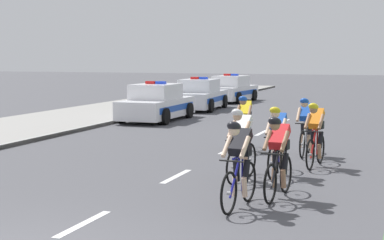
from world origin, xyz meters
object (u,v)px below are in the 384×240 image
cyclist_fifth (316,134)px  police_car_third (231,90)px  cyclist_lead (239,163)px  cyclist_third (242,143)px  police_car_nearest (157,104)px  police_car_second (200,96)px  cyclist_seventh (245,122)px  cyclist_second (278,156)px  cyclist_sixth (306,126)px  cyclist_fourth (278,140)px

cyclist_fifth → police_car_third: size_ratio=0.38×
cyclist_lead → cyclist_third: 2.36m
cyclist_third → cyclist_fifth: same height
police_car_nearest → police_car_second: size_ratio=0.98×
police_car_second → cyclist_seventh: bearing=-65.5°
cyclist_second → cyclist_fifth: same height
police_car_nearest → police_car_second: (0.00, 5.33, 0.00)m
cyclist_fifth → cyclist_sixth: 1.65m
police_car_second → police_car_third: (-0.00, 5.55, 0.00)m
cyclist_third → police_car_third: size_ratio=0.38×
cyclist_fourth → cyclist_third: bearing=-126.9°
cyclist_lead → cyclist_second: size_ratio=1.00×
cyclist_fifth → cyclist_seventh: same height
cyclist_fifth → cyclist_seventh: (-2.19, 1.82, 0.00)m
cyclist_second → police_car_third: 23.85m
police_car_nearest → police_car_third: bearing=90.0°
cyclist_sixth → police_car_second: 13.99m
cyclist_second → police_car_third: bearing=108.1°
police_car_third → cyclist_third: bearing=-73.4°
cyclist_fourth → police_car_second: size_ratio=0.38×
cyclist_fourth → cyclist_sixth: size_ratio=1.00×
cyclist_fourth → police_car_nearest: police_car_nearest is taller
cyclist_lead → police_car_second: 19.34m
cyclist_fourth → police_car_second: 16.51m
police_car_nearest → cyclist_third: bearing=-58.6°
cyclist_seventh → police_car_third: (-5.39, 17.37, -0.11)m
cyclist_third → cyclist_second: bearing=-51.9°
police_car_nearest → cyclist_seventh: bearing=-50.3°
cyclist_fifth → police_car_second: bearing=119.1°
police_car_third → cyclist_second: bearing=-71.9°
cyclist_lead → police_car_third: police_car_third is taller
cyclist_third → cyclist_seventh: bearing=103.9°
cyclist_seventh → police_car_nearest: bearing=129.7°
cyclist_lead → police_car_nearest: size_ratio=0.39×
cyclist_second → police_car_nearest: bearing=122.2°
cyclist_fourth → police_car_third: size_ratio=0.38×
cyclist_seventh → police_car_nearest: size_ratio=0.39×
cyclist_lead → cyclist_seventh: (-1.55, 6.23, 0.00)m
cyclist_third → cyclist_fifth: (1.22, 2.13, 0.00)m
cyclist_fifth → police_car_third: (-7.58, 19.19, -0.11)m
police_car_nearest → cyclist_fourth: bearing=-54.2°
police_car_third → cyclist_lead: bearing=-73.6°
police_car_second → police_car_third: same height
cyclist_lead → police_car_nearest: (-6.94, 12.73, -0.11)m
cyclist_seventh → cyclist_fourth: bearing=-63.5°
cyclist_seventh → police_car_nearest: (-5.39, 6.50, -0.11)m
cyclist_third → cyclist_seventh: (-0.98, 3.94, 0.00)m
cyclist_seventh → police_car_third: police_car_third is taller
cyclist_seventh → police_car_nearest: police_car_nearest is taller
cyclist_lead → cyclist_fifth: 4.46m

